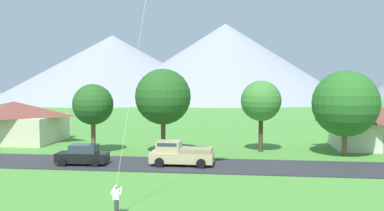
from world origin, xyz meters
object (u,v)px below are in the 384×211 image
at_px(house_leftmost, 14,121).
at_px(tree_near_right, 345,104).
at_px(pickup_truck_sand_west_side, 180,153).
at_px(tree_near_left, 93,105).
at_px(tree_center, 261,101).
at_px(tree_right_of_center, 163,97).
at_px(house_left_center, 379,127).
at_px(parked_car_black_west_end, 83,155).

relative_size(house_leftmost, tree_near_right, 1.34).
bearing_deg(pickup_truck_sand_west_side, tree_near_left, 150.72).
height_order(tree_near_left, tree_near_right, tree_near_right).
xyz_separation_m(tree_near_left, tree_center, (16.16, 2.71, 0.31)).
distance_m(tree_near_right, pickup_truck_sand_west_side, 16.41).
relative_size(house_leftmost, tree_right_of_center, 1.31).
bearing_deg(tree_near_left, pickup_truck_sand_west_side, -29.28).
bearing_deg(house_leftmost, tree_right_of_center, -17.78).
bearing_deg(tree_near_left, tree_right_of_center, 0.76).
xyz_separation_m(house_left_center, tree_near_right, (-4.45, -4.81, 2.62)).
xyz_separation_m(tree_near_left, tree_near_right, (23.88, 1.36, 0.20)).
relative_size(tree_center, parked_car_black_west_end, 1.64).
height_order(house_left_center, tree_near_left, tree_near_left).
bearing_deg(house_left_center, tree_right_of_center, -164.17).
bearing_deg(tree_center, house_leftmost, 173.23).
distance_m(tree_near_left, pickup_truck_sand_west_side, 11.33).
bearing_deg(tree_near_left, house_left_center, 12.29).
bearing_deg(tree_near_left, parked_car_black_west_end, -78.23).
height_order(house_leftmost, tree_center, tree_center).
height_order(tree_center, parked_car_black_west_end, tree_center).
relative_size(house_leftmost, tree_near_left, 1.60).
relative_size(tree_near_left, tree_center, 0.95).
bearing_deg(house_leftmost, pickup_truck_sand_west_side, -28.29).
height_order(tree_right_of_center, pickup_truck_sand_west_side, tree_right_of_center).
height_order(tree_near_left, tree_right_of_center, tree_right_of_center).
distance_m(house_left_center, tree_near_left, 29.09).
distance_m(tree_right_of_center, parked_car_black_west_end, 9.49).
height_order(tree_right_of_center, parked_car_black_west_end, tree_right_of_center).
bearing_deg(house_left_center, house_leftmost, -179.76).
bearing_deg(tree_right_of_center, parked_car_black_west_end, -132.96).
bearing_deg(house_leftmost, parked_car_black_west_end, -43.12).
xyz_separation_m(house_leftmost, house_left_center, (39.87, 0.17, -0.11)).
bearing_deg(parked_car_black_west_end, tree_center, 30.20).
xyz_separation_m(tree_center, parked_car_black_west_end, (-14.92, -8.68, -4.14)).
relative_size(house_leftmost, pickup_truck_sand_west_side, 2.05).
bearing_deg(tree_right_of_center, tree_center, 15.77).
bearing_deg(house_leftmost, tree_near_right, -7.47).
xyz_separation_m(tree_near_right, parked_car_black_west_end, (-22.63, -7.33, -4.04)).
bearing_deg(tree_center, pickup_truck_sand_west_side, -130.55).
xyz_separation_m(house_leftmost, tree_near_right, (35.42, -4.65, 2.51)).
relative_size(house_left_center, tree_near_right, 1.21).
bearing_deg(house_leftmost, house_left_center, 0.24).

